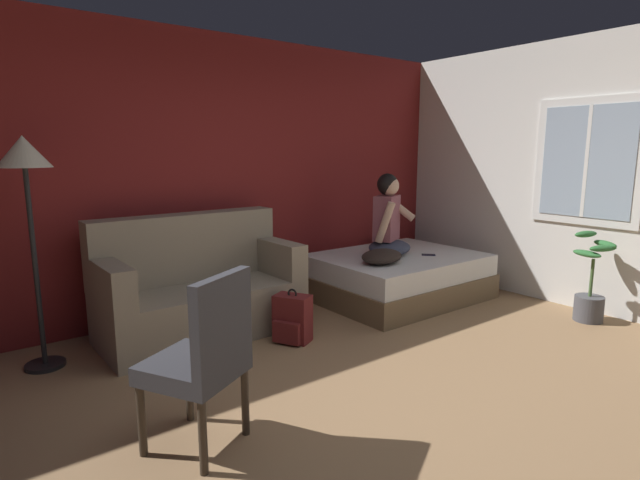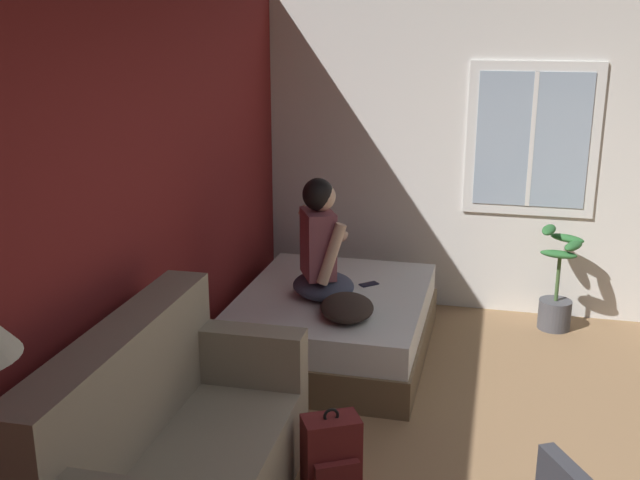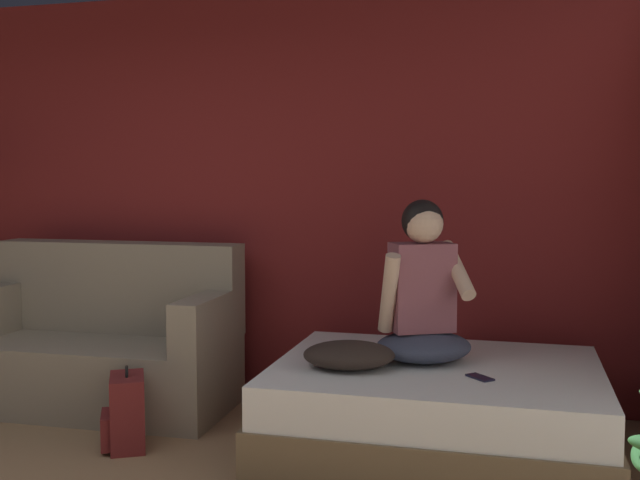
{
  "view_description": "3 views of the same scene",
  "coord_description": "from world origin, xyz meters",
  "px_view_note": "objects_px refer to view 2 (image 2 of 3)",
  "views": [
    {
      "loc": [
        -2.01,
        -1.94,
        1.6
      ],
      "look_at": [
        0.66,
        1.56,
        0.8
      ],
      "focal_mm": 28.0,
      "sensor_mm": 36.0,
      "label": 1
    },
    {
      "loc": [
        -3.17,
        0.63,
        2.4
      ],
      "look_at": [
        0.87,
        1.62,
        1.18
      ],
      "focal_mm": 42.0,
      "sensor_mm": 36.0,
      "label": 2
    },
    {
      "loc": [
        2.27,
        -2.18,
        1.48
      ],
      "look_at": [
        1.26,
        1.68,
        1.14
      ],
      "focal_mm": 42.0,
      "sensor_mm": 36.0,
      "label": 3
    }
  ],
  "objects_px": {
    "backpack": "(332,454)",
    "throw_pillow": "(347,307)",
    "couch": "(169,458)",
    "person_seated": "(321,249)",
    "potted_plant": "(557,293)",
    "cell_phone": "(369,284)",
    "bed": "(334,324)"
  },
  "relations": [
    {
      "from": "cell_phone",
      "to": "potted_plant",
      "type": "bearing_deg",
      "value": 70.5
    },
    {
      "from": "person_seated",
      "to": "cell_phone",
      "type": "bearing_deg",
      "value": -42.47
    },
    {
      "from": "cell_phone",
      "to": "potted_plant",
      "type": "distance_m",
      "value": 1.57
    },
    {
      "from": "person_seated",
      "to": "potted_plant",
      "type": "bearing_deg",
      "value": -60.43
    },
    {
      "from": "backpack",
      "to": "potted_plant",
      "type": "xyz_separation_m",
      "value": [
        2.53,
        -1.28,
        0.11
      ]
    },
    {
      "from": "bed",
      "to": "person_seated",
      "type": "bearing_deg",
      "value": 139.3
    },
    {
      "from": "throw_pillow",
      "to": "potted_plant",
      "type": "xyz_separation_m",
      "value": [
        1.32,
        -1.45,
        -0.25
      ]
    },
    {
      "from": "couch",
      "to": "person_seated",
      "type": "distance_m",
      "value": 2.15
    },
    {
      "from": "person_seated",
      "to": "potted_plant",
      "type": "xyz_separation_m",
      "value": [
        0.97,
        -1.71,
        -0.53
      ]
    },
    {
      "from": "bed",
      "to": "person_seated",
      "type": "xyz_separation_m",
      "value": [
        -0.09,
        0.08,
        0.6
      ]
    },
    {
      "from": "bed",
      "to": "person_seated",
      "type": "height_order",
      "value": "person_seated"
    },
    {
      "from": "backpack",
      "to": "cell_phone",
      "type": "height_order",
      "value": "cell_phone"
    },
    {
      "from": "bed",
      "to": "person_seated",
      "type": "distance_m",
      "value": 0.61
    },
    {
      "from": "person_seated",
      "to": "backpack",
      "type": "distance_m",
      "value": 1.74
    },
    {
      "from": "bed",
      "to": "couch",
      "type": "xyz_separation_m",
      "value": [
        -2.17,
        0.31,
        0.16
      ]
    },
    {
      "from": "person_seated",
      "to": "cell_phone",
      "type": "xyz_separation_m",
      "value": [
        0.32,
        -0.3,
        -0.35
      ]
    },
    {
      "from": "couch",
      "to": "person_seated",
      "type": "bearing_deg",
      "value": -6.52
    },
    {
      "from": "backpack",
      "to": "cell_phone",
      "type": "xyz_separation_m",
      "value": [
        1.88,
        0.14,
        0.29
      ]
    },
    {
      "from": "couch",
      "to": "cell_phone",
      "type": "height_order",
      "value": "couch"
    },
    {
      "from": "potted_plant",
      "to": "person_seated",
      "type": "bearing_deg",
      "value": 119.57
    },
    {
      "from": "bed",
      "to": "person_seated",
      "type": "relative_size",
      "value": 2.01
    },
    {
      "from": "backpack",
      "to": "potted_plant",
      "type": "distance_m",
      "value": 2.83
    },
    {
      "from": "bed",
      "to": "potted_plant",
      "type": "bearing_deg",
      "value": -61.63
    },
    {
      "from": "couch",
      "to": "potted_plant",
      "type": "height_order",
      "value": "couch"
    },
    {
      "from": "backpack",
      "to": "throw_pillow",
      "type": "bearing_deg",
      "value": 8.13
    },
    {
      "from": "couch",
      "to": "throw_pillow",
      "type": "relative_size",
      "value": 3.57
    },
    {
      "from": "couch",
      "to": "backpack",
      "type": "xyz_separation_m",
      "value": [
        0.53,
        -0.68,
        -0.2
      ]
    },
    {
      "from": "bed",
      "to": "throw_pillow",
      "type": "xyz_separation_m",
      "value": [
        -0.44,
        -0.19,
        0.31
      ]
    },
    {
      "from": "potted_plant",
      "to": "cell_phone",
      "type": "bearing_deg",
      "value": 114.61
    },
    {
      "from": "person_seated",
      "to": "throw_pillow",
      "type": "distance_m",
      "value": 0.52
    },
    {
      "from": "bed",
      "to": "couch",
      "type": "bearing_deg",
      "value": 171.79
    },
    {
      "from": "person_seated",
      "to": "backpack",
      "type": "relative_size",
      "value": 1.91
    }
  ]
}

